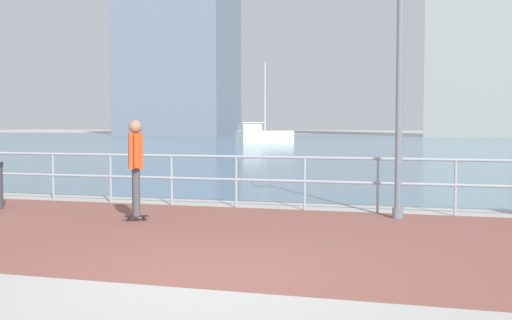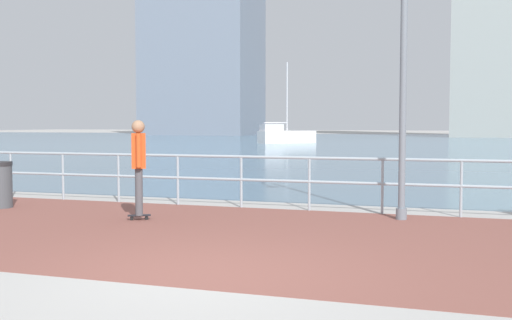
# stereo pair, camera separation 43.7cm
# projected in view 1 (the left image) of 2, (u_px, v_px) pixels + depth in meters

# --- Properties ---
(ground) EXTENTS (220.00, 220.00, 0.00)m
(ground) POSITION_uv_depth(u_px,v_px,m) (394.00, 147.00, 45.31)
(ground) COLOR #ADAAA5
(brick_paving) EXTENTS (28.00, 5.94, 0.01)m
(brick_paving) POSITION_uv_depth(u_px,v_px,m) (267.00, 237.00, 9.15)
(brick_paving) COLOR brown
(brick_paving) RESTS_ON ground
(harbor_water) EXTENTS (180.00, 88.00, 0.00)m
(harbor_water) POSITION_uv_depth(u_px,v_px,m) (400.00, 142.00, 55.31)
(harbor_water) COLOR slate
(harbor_water) RESTS_ON ground
(waterfront_railing) EXTENTS (25.25, 0.06, 1.06)m
(waterfront_railing) POSITION_uv_depth(u_px,v_px,m) (305.00, 173.00, 11.97)
(waterfront_railing) COLOR #9EADB7
(waterfront_railing) RESTS_ON ground
(lamppost) EXTENTS (0.36, 0.82, 5.75)m
(lamppost) POSITION_uv_depth(u_px,v_px,m) (400.00, 37.00, 10.62)
(lamppost) COLOR slate
(lamppost) RESTS_ON ground
(skateboarder) EXTENTS (0.40, 0.52, 1.75)m
(skateboarder) POSITION_uv_depth(u_px,v_px,m) (136.00, 160.00, 10.65)
(skateboarder) COLOR black
(skateboarder) RESTS_ON ground
(sailboat_white) EXTENTS (4.65, 4.51, 6.96)m
(sailboat_white) POSITION_uv_depth(u_px,v_px,m) (263.00, 136.00, 53.08)
(sailboat_white) COLOR white
(sailboat_white) RESTS_ON ground
(tower_steel) EXTENTS (16.09, 11.86, 37.41)m
(tower_steel) POSITION_uv_depth(u_px,v_px,m) (178.00, 15.00, 91.49)
(tower_steel) COLOR slate
(tower_steel) RESTS_ON ground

